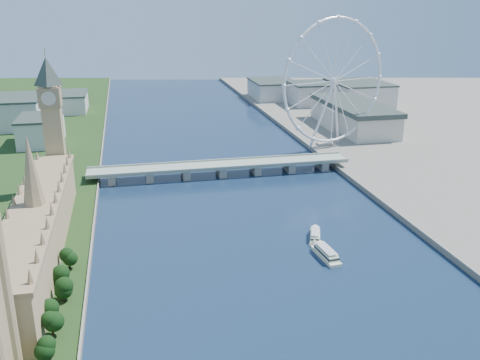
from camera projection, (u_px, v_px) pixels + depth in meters
name	position (u px, v px, depth m)	size (l,w,h in m)	color
parliament_range	(38.00, 229.00, 300.97)	(24.00, 200.00, 70.00)	tan
big_ben	(51.00, 108.00, 385.68)	(20.02, 20.02, 110.00)	tan
westminster_bridge	(221.00, 168.00, 450.77)	(220.00, 22.00, 9.50)	gray
london_eye	(334.00, 82.00, 506.35)	(113.60, 39.12, 124.30)	silver
county_hall	(352.00, 130.00, 608.30)	(54.00, 144.00, 35.00)	beige
city_skyline	(215.00, 100.00, 696.26)	(505.00, 280.00, 32.00)	beige
tour_boat_near	(315.00, 238.00, 332.44)	(6.48, 25.57, 5.61)	silver
tour_boat_far	(326.00, 258.00, 307.35)	(7.52, 29.46, 6.51)	beige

